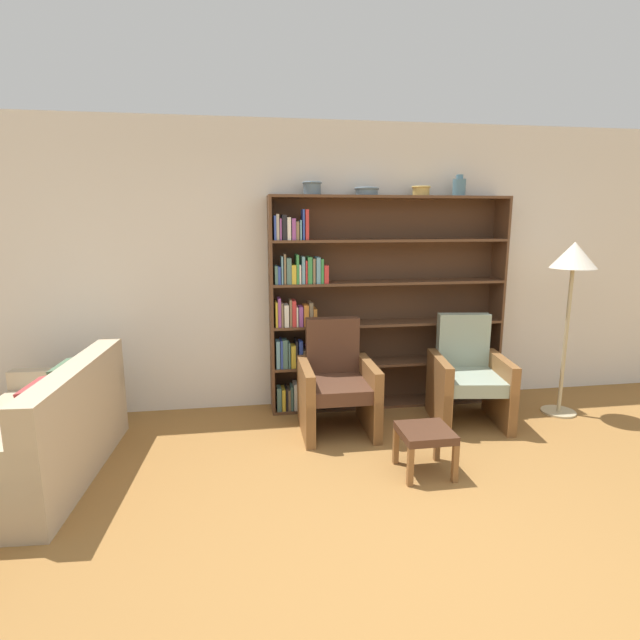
% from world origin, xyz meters
% --- Properties ---
extents(ground_plane, '(24.00, 24.00, 0.00)m').
position_xyz_m(ground_plane, '(0.00, 0.00, 0.00)').
color(ground_plane, olive).
extents(wall_back, '(12.00, 0.06, 2.75)m').
position_xyz_m(wall_back, '(0.00, 2.55, 1.38)').
color(wall_back, silver).
rests_on(wall_back, ground).
extents(bookshelf, '(2.31, 0.30, 2.06)m').
position_xyz_m(bookshelf, '(0.22, 2.38, 1.02)').
color(bookshelf, brown).
rests_on(bookshelf, ground).
extents(bowl_olive, '(0.18, 0.18, 0.12)m').
position_xyz_m(bowl_olive, '(-0.32, 2.36, 2.13)').
color(bowl_olive, slate).
rests_on(bowl_olive, bookshelf).
extents(bowl_terracotta, '(0.23, 0.23, 0.07)m').
position_xyz_m(bowl_terracotta, '(0.19, 2.36, 2.10)').
color(bowl_terracotta, slate).
rests_on(bowl_terracotta, bookshelf).
extents(bowl_slate, '(0.18, 0.18, 0.09)m').
position_xyz_m(bowl_slate, '(0.72, 2.36, 2.11)').
color(bowl_slate, tan).
rests_on(bowl_slate, bookshelf).
extents(vase_tall, '(0.12, 0.12, 0.20)m').
position_xyz_m(vase_tall, '(1.10, 2.36, 2.15)').
color(vase_tall, slate).
rests_on(vase_tall, bookshelf).
extents(couch, '(1.03, 1.69, 0.83)m').
position_xyz_m(couch, '(-2.49, 1.33, 0.29)').
color(couch, tan).
rests_on(couch, ground).
extents(armchair_leather, '(0.65, 0.69, 0.97)m').
position_xyz_m(armchair_leather, '(-0.18, 1.83, 0.41)').
color(armchair_leather, brown).
rests_on(armchair_leather, ground).
extents(armchair_cushioned, '(0.73, 0.77, 0.97)m').
position_xyz_m(armchair_cushioned, '(1.05, 1.83, 0.41)').
color(armchair_cushioned, brown).
rests_on(armchair_cushioned, ground).
extents(floor_lamp, '(0.41, 0.41, 1.64)m').
position_xyz_m(floor_lamp, '(2.02, 1.85, 1.43)').
color(floor_lamp, tan).
rests_on(floor_lamp, ground).
extents(footstool, '(0.37, 0.37, 0.34)m').
position_xyz_m(footstool, '(0.31, 0.95, 0.28)').
color(footstool, brown).
rests_on(footstool, ground).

